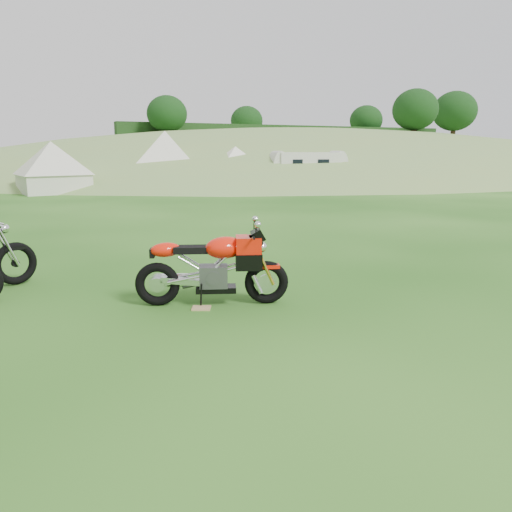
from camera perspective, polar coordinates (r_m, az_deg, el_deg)
name	(u,v)px	position (r m, az deg, el deg)	size (l,w,h in m)	color
ground	(241,334)	(5.66, -1.74, -8.89)	(120.00, 120.00, 0.00)	#184C10
hillside	(297,169)	(51.93, 4.71, 9.89)	(80.00, 64.00, 8.00)	#809D50
hedgerow	(297,169)	(51.93, 4.71, 9.89)	(36.00, 1.20, 8.60)	black
sport_motorcycle	(212,262)	(6.56, -5.06, -0.69)	(1.92, 0.48, 1.15)	red
plywood_board	(201,308)	(6.54, -6.27, -5.93)	(0.24, 0.19, 0.02)	tan
tent_left	(52,166)	(25.40, -22.24, 9.48)	(2.85, 2.85, 2.47)	beige
tent_mid	(166,160)	(28.01, -10.27, 10.73)	(3.27, 3.27, 2.83)	silver
tent_right	(235,165)	(27.41, -2.37, 10.35)	(2.69, 2.69, 2.33)	white
caravan	(307,170)	(26.83, 5.87, 9.78)	(4.01, 1.79, 1.88)	silver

